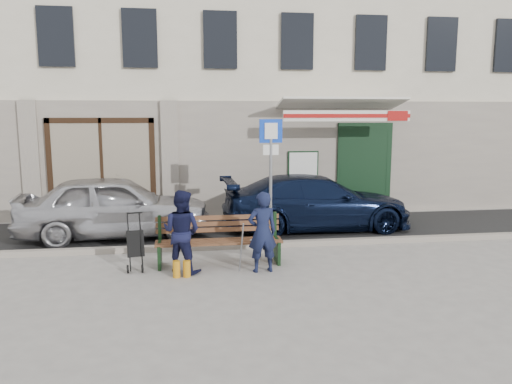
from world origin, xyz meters
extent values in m
plane|color=#9E9991|center=(0.00, 0.00, 0.00)|extent=(80.00, 80.00, 0.00)
cube|color=#282828|center=(0.00, 3.10, 0.01)|extent=(60.00, 3.20, 0.01)
cube|color=#9E9384|center=(0.00, 1.50, 0.06)|extent=(60.00, 0.18, 0.12)
cube|color=beige|center=(0.00, 8.50, 5.00)|extent=(20.00, 7.00, 10.00)
cube|color=#9E9384|center=(0.00, 4.96, 1.60)|extent=(20.00, 0.12, 3.20)
cube|color=maroon|center=(-3.20, 5.02, 1.55)|extent=(2.50, 0.12, 2.00)
cube|color=black|center=(4.10, 4.88, 1.30)|extent=(1.60, 0.10, 2.60)
cube|color=black|center=(4.10, 5.35, 1.20)|extent=(1.25, 0.90, 2.40)
cube|color=white|center=(2.30, 4.85, 1.45)|extent=(0.80, 0.03, 0.65)
cube|color=white|center=(3.20, 4.62, 3.08)|extent=(3.40, 1.72, 0.42)
cube|color=white|center=(3.20, 3.77, 2.80)|extent=(3.40, 0.05, 0.28)
cube|color=#A81614|center=(3.20, 3.74, 2.80)|extent=(3.40, 0.02, 0.10)
imported|color=silver|center=(-2.63, 2.86, 0.74)|extent=(4.48, 2.10, 1.48)
imported|color=black|center=(2.21, 3.01, 0.68)|extent=(4.74, 2.05, 1.36)
cylinder|color=gray|center=(0.85, 1.85, 1.32)|extent=(0.07, 0.07, 2.64)
cube|color=#0D39C0|center=(0.85, 1.85, 2.49)|extent=(0.51, 0.08, 0.51)
cube|color=white|center=(0.85, 1.82, 2.49)|extent=(0.28, 0.05, 0.35)
cube|color=white|center=(0.85, 1.85, 2.08)|extent=(0.35, 0.06, 0.22)
cube|color=brown|center=(-0.38, 0.40, 0.45)|extent=(2.40, 0.50, 0.04)
cube|color=brown|center=(-0.38, 0.68, 0.74)|extent=(2.40, 0.10, 0.36)
cube|color=black|center=(-1.50, 0.40, 0.23)|extent=(0.06, 0.50, 0.45)
cube|color=black|center=(0.74, 0.40, 0.23)|extent=(0.06, 0.50, 0.45)
cube|color=white|center=(0.37, 0.30, 0.48)|extent=(0.34, 0.25, 0.11)
cylinder|color=gray|center=(-0.03, -0.27, 0.50)|extent=(0.07, 0.34, 0.96)
cylinder|color=orange|center=(-1.18, -0.25, 0.15)|extent=(0.13, 0.13, 0.30)
cylinder|color=orange|center=(-1.00, -0.25, 0.15)|extent=(0.13, 0.13, 0.30)
imported|color=#141A37|center=(0.37, -0.13, 0.74)|extent=(0.58, 0.42, 1.48)
imported|color=#121433|center=(-1.08, 0.05, 0.76)|extent=(0.92, 0.85, 1.51)
cylinder|color=black|center=(-2.06, 0.11, 0.08)|extent=(0.06, 0.15, 0.15)
cylinder|color=black|center=(-1.80, 0.11, 0.08)|extent=(0.06, 0.15, 0.15)
cube|color=black|center=(-1.93, 0.32, 0.49)|extent=(0.35, 0.32, 0.51)
cylinder|color=black|center=(-1.93, 0.45, 1.04)|extent=(0.28, 0.07, 0.02)
camera|label=1|loc=(-0.98, -8.83, 2.87)|focal=35.00mm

